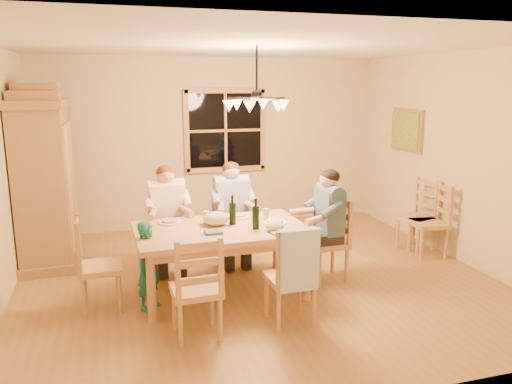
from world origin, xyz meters
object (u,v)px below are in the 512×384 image
object	(u,v)px
wine_bottle_a	(232,210)
chair_spare_back	(416,229)
dining_table	(221,236)
chair_far_left	(169,247)
adult_woman	(167,205)
chair_near_left	(197,305)
chandelier	(257,103)
chair_far_right	(232,241)
child	(149,266)
adult_slate_man	(328,211)
chair_end_left	(101,281)
chair_near_right	(290,292)
chair_end_right	(327,255)
chair_spare_front	(428,234)
wine_bottle_b	(256,214)
adult_plaid_man	(232,200)
armoire	(46,181)

from	to	relation	value
wine_bottle_a	chair_spare_back	size ratio (longest dim) A/B	0.33
dining_table	chair_far_left	bearing A→B (deg)	119.70
adult_woman	chair_near_left	bearing A→B (deg)	90.00
chandelier	dining_table	world-z (taller)	chandelier
chair_far_right	child	bearing A→B (deg)	40.88
adult_slate_man	chair_spare_back	distance (m)	1.87
dining_table	chair_end_left	world-z (taller)	chair_end_left
chair_near_right	adult_slate_man	xyz separation A→B (m)	(0.79, 0.89, 0.54)
chair_end_right	chair_spare_front	bearing A→B (deg)	-78.64
wine_bottle_b	child	size ratio (longest dim) A/B	0.35
wine_bottle_a	adult_plaid_man	bearing A→B (deg)	77.12
chair_far_right	wine_bottle_b	distance (m)	1.20
adult_slate_man	chair_near_right	bearing A→B (deg)	136.74
chandelier	adult_slate_man	bearing A→B (deg)	-17.99
child	adult_slate_man	bearing A→B (deg)	-41.40
adult_woman	wine_bottle_a	distance (m)	1.00
chair_end_left	chair_spare_front	world-z (taller)	same
adult_plaid_man	chair_far_right	bearing A→B (deg)	-91.80
dining_table	chair_far_right	xyz separation A→B (m)	(0.33, 0.88, -0.36)
adult_woman	wine_bottle_a	size ratio (longest dim) A/B	2.65
dining_table	wine_bottle_b	xyz separation A→B (m)	(0.35, -0.14, 0.26)
chandelier	chair_far_left	distance (m)	2.10
chair_spare_back	chandelier	bearing A→B (deg)	83.20
chair_end_right	adult_slate_man	xyz separation A→B (m)	(-0.00, 0.00, 0.54)
armoire	child	size ratio (longest dim) A/B	2.47
dining_table	adult_plaid_man	distance (m)	0.96
chair_far_left	chair_near_right	world-z (taller)	same
wine_bottle_b	chair_spare_front	world-z (taller)	wine_bottle_b
chair_near_right	chair_spare_front	size ratio (longest dim) A/B	1.00
chair_far_right	chair_near_left	xyz separation A→B (m)	(-0.76, -1.76, 0.00)
wine_bottle_b	chair_end_left	bearing A→B (deg)	176.48
dining_table	chair_near_left	xyz separation A→B (m)	(-0.43, -0.88, -0.36)
adult_woman	adult_slate_man	size ratio (longest dim) A/B	1.00
chair_far_left	chair_end_right	xyz separation A→B (m)	(1.77, -0.81, 0.00)
dining_table	chair_near_right	world-z (taller)	chair_near_right
chair_far_left	child	distance (m)	1.07
chandelier	adult_slate_man	distance (m)	1.49
dining_table	chair_far_left	world-z (taller)	chair_far_left
dining_table	chair_spare_front	size ratio (longest dim) A/B	1.89
chair_far_right	adult_slate_man	bearing A→B (deg)	136.64
dining_table	chair_near_left	distance (m)	1.05
chair_near_right	armoire	bearing A→B (deg)	131.53
armoire	chair_end_right	world-z (taller)	armoire
chair_end_left	wine_bottle_b	distance (m)	1.75
chair_far_right	chair_end_right	world-z (taller)	same
armoire	adult_plaid_man	size ratio (longest dim) A/B	2.63
adult_woman	adult_plaid_man	xyz separation A→B (m)	(0.82, 0.03, 0.00)
adult_woman	child	xyz separation A→B (m)	(-0.31, -1.01, -0.38)
chair_end_left	chair_spare_back	xyz separation A→B (m)	(4.22, 0.74, 0.00)
chair_near_left	wine_bottle_b	size ratio (longest dim) A/B	3.00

